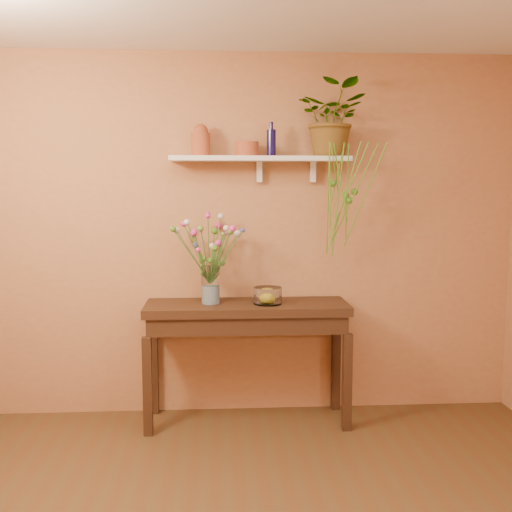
{
  "coord_description": "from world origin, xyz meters",
  "views": [
    {
      "loc": [
        -0.25,
        -2.48,
        1.73
      ],
      "look_at": [
        0.0,
        1.55,
        1.25
      ],
      "focal_mm": 41.87,
      "sensor_mm": 36.0,
      "label": 1
    }
  ],
  "objects": [
    {
      "name": "room",
      "position": [
        0.0,
        0.0,
        1.35
      ],
      "size": [
        4.04,
        4.04,
        2.7
      ],
      "color": "#4F3018",
      "rests_on": "ground"
    },
    {
      "name": "glass_bowl",
      "position": [
        0.09,
        1.71,
        0.94
      ],
      "size": [
        0.2,
        0.2,
        0.12
      ],
      "color": "white",
      "rests_on": "sideboard"
    },
    {
      "name": "glass_vase",
      "position": [
        -0.31,
        1.75,
        1.0
      ],
      "size": [
        0.13,
        0.13,
        0.27
      ],
      "color": "white",
      "rests_on": "sideboard"
    },
    {
      "name": "bouquet",
      "position": [
        -0.32,
        1.76,
        1.33
      ],
      "size": [
        0.54,
        0.44,
        0.51
      ],
      "color": "#386B28",
      "rests_on": "glass_vase"
    },
    {
      "name": "lemon",
      "position": [
        0.09,
        1.71,
        0.93
      ],
      "size": [
        0.08,
        0.08,
        0.08
      ],
      "primitive_type": "sphere",
      "color": "yellow",
      "rests_on": "glass_bowl"
    },
    {
      "name": "sideboard",
      "position": [
        -0.05,
        1.75,
        0.76
      ],
      "size": [
        1.46,
        0.47,
        0.88
      ],
      "color": "#392112",
      "rests_on": "ground"
    },
    {
      "name": "plant_fronds",
      "position": [
        0.63,
        1.71,
        1.68
      ],
      "size": [
        0.42,
        0.41,
        0.8
      ],
      "color": "#457B1F",
      "rests_on": "wall_shelf"
    },
    {
      "name": "spider_plant",
      "position": [
        0.58,
        1.86,
        2.2
      ],
      "size": [
        0.59,
        0.55,
        0.53
      ],
      "primitive_type": "imported",
      "rotation": [
        0.0,
        0.0,
        -0.34
      ],
      "color": "#457B1F",
      "rests_on": "wall_shelf"
    },
    {
      "name": "terracotta_pot",
      "position": [
        -0.04,
        1.85,
        1.99
      ],
      "size": [
        0.2,
        0.2,
        0.1
      ],
      "primitive_type": "cylinder",
      "rotation": [
        0.0,
        0.0,
        -0.2
      ],
      "color": "#AC4225",
      "rests_on": "wall_shelf"
    },
    {
      "name": "blue_bottle",
      "position": [
        0.13,
        1.85,
        2.04
      ],
      "size": [
        0.08,
        0.08,
        0.24
      ],
      "color": "#110B3D",
      "rests_on": "wall_shelf"
    },
    {
      "name": "carton",
      "position": [
        -0.3,
        1.74,
        0.95
      ],
      "size": [
        0.08,
        0.07,
        0.13
      ],
      "primitive_type": "cube",
      "rotation": [
        0.0,
        0.0,
        -0.42
      ],
      "color": "teal",
      "rests_on": "sideboard"
    },
    {
      "name": "terracotta_jug",
      "position": [
        -0.38,
        1.87,
        2.05
      ],
      "size": [
        0.17,
        0.17,
        0.23
      ],
      "color": "#AC4225",
      "rests_on": "wall_shelf"
    },
    {
      "name": "wall_shelf",
      "position": [
        0.06,
        1.87,
        1.92
      ],
      "size": [
        1.3,
        0.24,
        0.19
      ],
      "color": "white",
      "rests_on": "room"
    }
  ]
}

